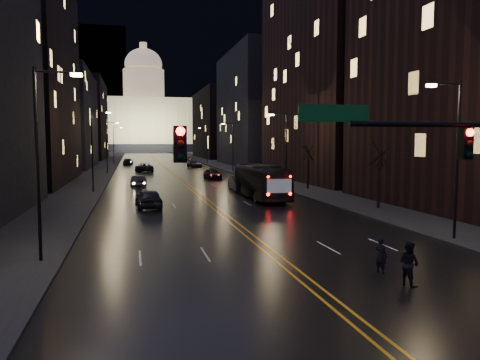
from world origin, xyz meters
TOP-DOWN VIEW (x-y plane):
  - ground at (0.00, 0.00)m, footprint 900.00×900.00m
  - road at (0.00, 130.00)m, footprint 20.00×320.00m
  - sidewalk_left at (-14.00, 130.00)m, footprint 8.00×320.00m
  - sidewalk_right at (14.00, 130.00)m, footprint 8.00×320.00m
  - center_line at (0.00, 130.00)m, footprint 0.62×320.00m
  - building_left_mid at (-21.00, 54.00)m, footprint 12.00×30.00m
  - building_left_far at (-21.00, 92.00)m, footprint 12.00×34.00m
  - building_left_dist at (-21.00, 140.00)m, footprint 12.00×40.00m
  - building_right_tall at (21.00, 50.00)m, footprint 12.00×30.00m
  - building_right_mid at (21.00, 92.00)m, footprint 12.00×34.00m
  - building_right_dist at (21.00, 140.00)m, footprint 12.00×40.00m
  - mountain_ridge at (40.00, 380.00)m, footprint 520.00×60.00m
  - capitol at (0.00, 250.00)m, footprint 90.00×50.00m
  - streetlamp_right_near at (10.81, 10.00)m, footprint 2.13×0.25m
  - streetlamp_left_near at (-10.81, 10.00)m, footprint 2.13×0.25m
  - streetlamp_right_mid at (10.81, 40.00)m, footprint 2.13×0.25m
  - streetlamp_left_mid at (-10.81, 40.00)m, footprint 2.13×0.25m
  - streetlamp_right_far at (10.81, 70.00)m, footprint 2.13×0.25m
  - streetlamp_left_far at (-10.81, 70.00)m, footprint 2.13×0.25m
  - streetlamp_right_dist at (10.81, 100.00)m, footprint 2.13×0.25m
  - streetlamp_left_dist at (-10.81, 100.00)m, footprint 2.13×0.25m
  - tree_right_mid at (13.00, 22.00)m, footprint 2.40×2.40m
  - tree_right_far at (13.00, 38.00)m, footprint 2.40×2.40m
  - bus at (5.53, 31.47)m, footprint 2.93×12.08m
  - oncoming_car_a at (-5.51, 27.11)m, footprint 2.36×4.99m
  - oncoming_car_b at (-6.07, 45.30)m, footprint 2.01×4.50m
  - oncoming_car_c at (-4.76, 73.98)m, footprint 3.48×6.23m
  - oncoming_car_d at (-7.83, 101.13)m, footprint 2.55×5.30m
  - receding_car_a at (5.03, 38.66)m, footprint 1.88×5.14m
  - receding_car_b at (4.72, 55.11)m, footprint 2.39×4.87m
  - receding_car_c at (5.90, 85.17)m, footprint 2.88×5.72m
  - receding_car_d at (7.80, 114.67)m, footprint 2.76×5.27m
  - pedestrian_a at (3.54, 5.00)m, footprint 0.56×0.67m
  - pedestrian_b at (3.72, 3.22)m, footprint 0.71×0.96m

SIDE VIEW (x-z plane):
  - ground at x=0.00m, z-range 0.00..0.00m
  - road at x=0.00m, z-range 0.00..0.02m
  - center_line at x=0.00m, z-range 0.02..0.03m
  - sidewalk_left at x=-14.00m, z-range 0.00..0.16m
  - sidewalk_right at x=14.00m, z-range 0.00..0.16m
  - receding_car_d at x=7.80m, z-range 0.00..1.41m
  - oncoming_car_b at x=-6.07m, z-range 0.00..1.43m
  - oncoming_car_d at x=-7.83m, z-range 0.00..1.49m
  - pedestrian_a at x=3.54m, z-range 0.00..1.59m
  - receding_car_c at x=5.90m, z-range 0.00..1.59m
  - receding_car_b at x=4.72m, z-range 0.00..1.60m
  - oncoming_car_c at x=-4.76m, z-range 0.00..1.65m
  - oncoming_car_a at x=-5.51m, z-range 0.00..1.65m
  - receding_car_a at x=5.03m, z-range 0.00..1.68m
  - pedestrian_b at x=3.72m, z-range 0.00..1.77m
  - bus at x=5.53m, z-range 0.00..3.36m
  - tree_right_mid at x=13.00m, z-range 1.20..7.85m
  - tree_right_far at x=13.00m, z-range 1.20..7.85m
  - streetlamp_right_near at x=10.81m, z-range 0.58..9.58m
  - streetlamp_left_near at x=-10.81m, z-range 0.58..9.58m
  - streetlamp_right_mid at x=10.81m, z-range 0.58..9.58m
  - streetlamp_left_mid at x=-10.81m, z-range 0.58..9.58m
  - streetlamp_right_far at x=10.81m, z-range 0.58..9.58m
  - streetlamp_left_far at x=-10.81m, z-range 0.58..9.58m
  - streetlamp_right_dist at x=10.81m, z-range 0.58..9.58m
  - streetlamp_left_dist at x=-10.81m, z-range 0.58..9.58m
  - building_left_far at x=-21.00m, z-range 0.00..20.00m
  - building_right_dist at x=21.00m, z-range 0.00..22.00m
  - building_left_dist at x=-21.00m, z-range 0.00..24.00m
  - building_right_mid at x=21.00m, z-range 0.00..26.00m
  - building_left_mid at x=-21.00m, z-range 0.00..28.00m
  - capitol at x=0.00m, z-range -12.10..46.40m
  - building_right_tall at x=21.00m, z-range 0.00..38.00m
  - mountain_ridge at x=40.00m, z-range 0.00..130.00m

